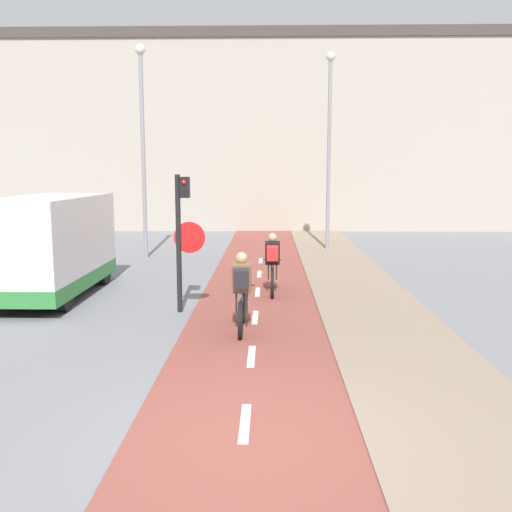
% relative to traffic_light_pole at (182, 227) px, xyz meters
% --- Properties ---
extents(ground_plane, '(120.00, 120.00, 0.00)m').
position_rel_traffic_light_pole_xyz_m(ground_plane, '(1.56, -6.02, -1.84)').
color(ground_plane, gray).
extents(bike_lane, '(2.73, 60.00, 0.02)m').
position_rel_traffic_light_pole_xyz_m(bike_lane, '(1.56, -6.01, -1.83)').
color(bike_lane, brown).
rests_on(bike_lane, ground_plane).
extents(sidewalk_strip, '(2.40, 60.00, 0.05)m').
position_rel_traffic_light_pole_xyz_m(sidewalk_strip, '(4.13, -6.02, -1.82)').
color(sidewalk_strip, gray).
rests_on(sidewalk_strip, ground_plane).
extents(building_row_background, '(60.00, 5.20, 9.88)m').
position_rel_traffic_light_pole_xyz_m(building_row_background, '(1.56, 19.01, 3.10)').
color(building_row_background, '#B2A899').
rests_on(building_row_background, ground_plane).
extents(traffic_light_pole, '(0.67, 0.25, 2.97)m').
position_rel_traffic_light_pole_xyz_m(traffic_light_pole, '(0.00, 0.00, 0.00)').
color(traffic_light_pole, black).
rests_on(traffic_light_pole, ground_plane).
extents(street_lamp_far, '(0.36, 0.36, 7.22)m').
position_rel_traffic_light_pole_xyz_m(street_lamp_far, '(-2.48, 7.68, 2.53)').
color(street_lamp_far, gray).
rests_on(street_lamp_far, ground_plane).
extents(street_lamp_sidewalk, '(0.36, 0.36, 7.37)m').
position_rel_traffic_light_pole_xyz_m(street_lamp_sidewalk, '(4.09, 9.79, 2.61)').
color(street_lamp_sidewalk, gray).
rests_on(street_lamp_sidewalk, ground_plane).
extents(cyclist_near, '(0.46, 1.78, 1.54)m').
position_rel_traffic_light_pole_xyz_m(cyclist_near, '(1.33, -1.49, -1.12)').
color(cyclist_near, black).
rests_on(cyclist_near, ground_plane).
extents(cyclist_far, '(0.46, 1.77, 1.53)m').
position_rel_traffic_light_pole_xyz_m(cyclist_far, '(1.93, 1.84, -1.12)').
color(cyclist_far, black).
rests_on(cyclist_far, ground_plane).
extents(van, '(1.95, 4.62, 2.43)m').
position_rel_traffic_light_pole_xyz_m(van, '(-3.46, 1.48, -0.65)').
color(van, silver).
rests_on(van, ground_plane).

